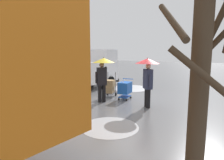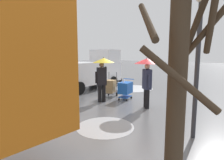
{
  "view_description": "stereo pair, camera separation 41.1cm",
  "coord_description": "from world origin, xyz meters",
  "px_view_note": "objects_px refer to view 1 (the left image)",
  "views": [
    {
      "loc": [
        -4.88,
        7.93,
        2.3
      ],
      "look_at": [
        0.65,
        0.9,
        1.05
      ],
      "focal_mm": 30.1,
      "sensor_mm": 36.0,
      "label": 1
    },
    {
      "loc": [
        -5.2,
        7.67,
        2.3
      ],
      "look_at": [
        0.65,
        0.9,
        1.05
      ],
      "focal_mm": 30.1,
      "sensor_mm": 36.0,
      "label": 2
    }
  ],
  "objects_px": {
    "shopping_cart_vendor": "(125,88)",
    "bare_tree_near": "(200,101)",
    "cargo_van_parked_right": "(87,71)",
    "pedestrian_black_side": "(103,69)",
    "hand_dolly_boxes": "(110,87)",
    "street_lamp": "(203,51)",
    "pedestrian_pink_side": "(148,71)"
  },
  "relations": [
    {
      "from": "shopping_cart_vendor",
      "to": "hand_dolly_boxes",
      "type": "xyz_separation_m",
      "value": [
        0.94,
        0.04,
        -0.02
      ]
    },
    {
      "from": "bare_tree_near",
      "to": "cargo_van_parked_right",
      "type": "bearing_deg",
      "value": -36.32
    },
    {
      "from": "cargo_van_parked_right",
      "to": "shopping_cart_vendor",
      "type": "xyz_separation_m",
      "value": [
        -3.81,
        1.07,
        -0.61
      ]
    },
    {
      "from": "pedestrian_black_side",
      "to": "hand_dolly_boxes",
      "type": "bearing_deg",
      "value": -68.54
    },
    {
      "from": "pedestrian_pink_side",
      "to": "pedestrian_black_side",
      "type": "bearing_deg",
      "value": 13.97
    },
    {
      "from": "pedestrian_black_side",
      "to": "cargo_van_parked_right",
      "type": "bearing_deg",
      "value": -33.36
    },
    {
      "from": "street_lamp",
      "to": "cargo_van_parked_right",
      "type": "bearing_deg",
      "value": -23.15
    },
    {
      "from": "pedestrian_black_side",
      "to": "pedestrian_pink_side",
      "type": "bearing_deg",
      "value": -166.03
    },
    {
      "from": "bare_tree_near",
      "to": "street_lamp",
      "type": "xyz_separation_m",
      "value": [
        0.64,
        -2.9,
        0.68
      ]
    },
    {
      "from": "hand_dolly_boxes",
      "to": "bare_tree_near",
      "type": "distance_m",
      "value": 7.74
    },
    {
      "from": "shopping_cart_vendor",
      "to": "hand_dolly_boxes",
      "type": "relative_size",
      "value": 0.79
    },
    {
      "from": "pedestrian_black_side",
      "to": "bare_tree_near",
      "type": "distance_m",
      "value": 6.65
    },
    {
      "from": "cargo_van_parked_right",
      "to": "bare_tree_near",
      "type": "height_order",
      "value": "bare_tree_near"
    },
    {
      "from": "cargo_van_parked_right",
      "to": "pedestrian_black_side",
      "type": "relative_size",
      "value": 2.54
    },
    {
      "from": "pedestrian_pink_side",
      "to": "street_lamp",
      "type": "xyz_separation_m",
      "value": [
        -2.51,
        1.72,
        0.79
      ]
    },
    {
      "from": "shopping_cart_vendor",
      "to": "hand_dolly_boxes",
      "type": "distance_m",
      "value": 0.94
    },
    {
      "from": "cargo_van_parked_right",
      "to": "hand_dolly_boxes",
      "type": "bearing_deg",
      "value": 158.98
    },
    {
      "from": "cargo_van_parked_right",
      "to": "shopping_cart_vendor",
      "type": "height_order",
      "value": "cargo_van_parked_right"
    },
    {
      "from": "pedestrian_pink_side",
      "to": "cargo_van_parked_right",
      "type": "bearing_deg",
      "value": -17.12
    },
    {
      "from": "cargo_van_parked_right",
      "to": "pedestrian_black_side",
      "type": "bearing_deg",
      "value": 146.64
    },
    {
      "from": "bare_tree_near",
      "to": "street_lamp",
      "type": "relative_size",
      "value": 0.87
    },
    {
      "from": "hand_dolly_boxes",
      "to": "cargo_van_parked_right",
      "type": "bearing_deg",
      "value": -21.02
    },
    {
      "from": "cargo_van_parked_right",
      "to": "bare_tree_near",
      "type": "xyz_separation_m",
      "value": [
        -8.52,
        6.27,
        0.52
      ]
    },
    {
      "from": "shopping_cart_vendor",
      "to": "bare_tree_near",
      "type": "height_order",
      "value": "bare_tree_near"
    },
    {
      "from": "hand_dolly_boxes",
      "to": "bare_tree_near",
      "type": "bearing_deg",
      "value": 137.58
    },
    {
      "from": "hand_dolly_boxes",
      "to": "street_lamp",
      "type": "xyz_separation_m",
      "value": [
        -5.0,
        2.26,
        1.83
      ]
    },
    {
      "from": "pedestrian_black_side",
      "to": "shopping_cart_vendor",
      "type": "bearing_deg",
      "value": -115.27
    },
    {
      "from": "pedestrian_pink_side",
      "to": "street_lamp",
      "type": "distance_m",
      "value": 3.14
    },
    {
      "from": "hand_dolly_boxes",
      "to": "pedestrian_black_side",
      "type": "distance_m",
      "value": 1.54
    },
    {
      "from": "cargo_van_parked_right",
      "to": "street_lamp",
      "type": "height_order",
      "value": "street_lamp"
    },
    {
      "from": "cargo_van_parked_right",
      "to": "pedestrian_black_side",
      "type": "distance_m",
      "value": 3.96
    },
    {
      "from": "pedestrian_pink_side",
      "to": "pedestrian_black_side",
      "type": "xyz_separation_m",
      "value": [
        2.07,
        0.52,
        0.0
      ]
    }
  ]
}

